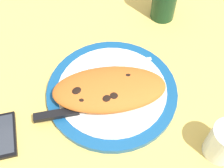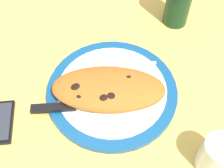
# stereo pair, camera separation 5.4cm
# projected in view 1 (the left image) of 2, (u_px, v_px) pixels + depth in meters

# --- Properties ---
(ground_plane) EXTENTS (1.50, 1.50, 0.03)m
(ground_plane) POSITION_uv_depth(u_px,v_px,m) (112.00, 96.00, 0.75)
(ground_plane) COLOR #DBB756
(plate) EXTENTS (0.33, 0.33, 0.02)m
(plate) POSITION_uv_depth(u_px,v_px,m) (112.00, 91.00, 0.74)
(plate) COLOR navy
(plate) RESTS_ON ground_plane
(calzone) EXTENTS (0.28, 0.14, 0.05)m
(calzone) POSITION_uv_depth(u_px,v_px,m) (109.00, 89.00, 0.70)
(calzone) COLOR #C16023
(calzone) RESTS_ON plate
(fork) EXTENTS (0.17, 0.04, 0.00)m
(fork) POSITION_uv_depth(u_px,v_px,m) (114.00, 65.00, 0.77)
(fork) COLOR silver
(fork) RESTS_ON plate
(knife) EXTENTS (0.25, 0.05, 0.01)m
(knife) POSITION_uv_depth(u_px,v_px,m) (71.00, 112.00, 0.68)
(knife) COLOR silver
(knife) RESTS_ON plate
(smartphone) EXTENTS (0.08, 0.12, 0.01)m
(smartphone) POSITION_uv_depth(u_px,v_px,m) (3.00, 136.00, 0.67)
(smartphone) COLOR black
(smartphone) RESTS_ON ground_plane
(water_glass) EXTENTS (0.07, 0.07, 0.09)m
(water_glass) POSITION_uv_depth(u_px,v_px,m) (223.00, 143.00, 0.62)
(water_glass) COLOR silver
(water_glass) RESTS_ON ground_plane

